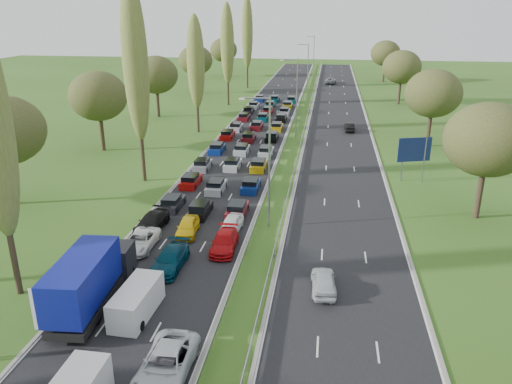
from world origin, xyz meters
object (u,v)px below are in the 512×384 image
at_px(white_van_rear, 138,299).
at_px(direction_sign, 414,152).
at_px(near_car_2, 141,241).
at_px(blue_lorry, 90,279).
at_px(near_car_3, 152,222).

distance_m(white_van_rear, direction_sign, 37.47).
height_order(near_car_2, blue_lorry, blue_lorry).
xyz_separation_m(near_car_2, near_car_3, (-0.38, 3.83, 0.04)).
xyz_separation_m(near_car_3, white_van_rear, (3.67, -12.97, 0.30)).
relative_size(near_car_2, near_car_3, 0.98).
height_order(white_van_rear, direction_sign, direction_sign).
height_order(near_car_3, white_van_rear, white_van_rear).
relative_size(blue_lorry, white_van_rear, 1.89).
relative_size(near_car_2, direction_sign, 0.94).
bearing_deg(direction_sign, white_van_rear, -125.44).
bearing_deg(blue_lorry, near_car_3, 87.44).
height_order(blue_lorry, white_van_rear, blue_lorry).
bearing_deg(near_car_3, near_car_2, -79.66).
height_order(near_car_2, white_van_rear, white_van_rear).
xyz_separation_m(blue_lorry, direction_sign, (25.02, 30.11, 1.49)).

